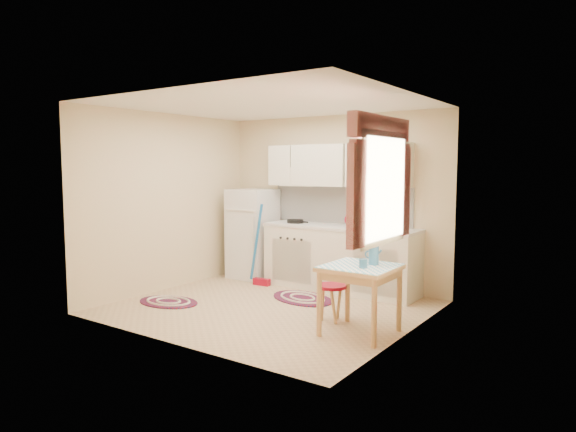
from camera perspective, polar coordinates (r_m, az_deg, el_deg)
The scene contains 14 objects.
room_shell at distance 6.38m, azimuth 0.25°, elevation 4.10°, with size 3.64×3.60×2.52m.
fridge at distance 8.10m, azimuth -3.95°, elevation -1.97°, with size 0.65×0.60×1.40m, color silver.
broom at distance 7.57m, azimuth -2.97°, elevation -3.26°, with size 0.28×0.12×1.20m, color #1B65AD, non-canonical shape.
base_cabinets at distance 7.33m, azimuth 5.77°, elevation -4.83°, with size 2.25×0.60×0.88m, color silver.
countertop at distance 7.26m, azimuth 5.81°, elevation -1.26°, with size 2.27×0.62×0.04m, color silver.
frying_pan at distance 7.59m, azimuth 0.81°, elevation -0.59°, with size 0.24×0.24×0.05m, color black.
red_kettle at distance 7.17m, azimuth 6.96°, elevation -0.43°, with size 0.19×0.17×0.19m, color maroon, non-canonical shape.
red_canister at distance 7.03m, azimuth 9.26°, elevation -0.70°, with size 0.12×0.12×0.16m, color maroon.
table at distance 5.50m, azimuth 7.99°, elevation -9.23°, with size 0.72×0.72×0.72m, color tan.
stool at distance 5.93m, azimuth 4.87°, elevation -9.61°, with size 0.34×0.34×0.42m, color maroon.
coffee_pot at distance 5.46m, azimuth 9.51°, elevation -4.07°, with size 0.13×0.11×0.26m, color #2E628D, non-canonical shape.
mug at distance 5.28m, azimuth 8.36°, elevation -5.28°, with size 0.09×0.09×0.10m, color #2E628D.
rug_center at distance 6.91m, azimuth 1.61°, elevation -9.12°, with size 0.96×0.64×0.02m, color maroon, non-canonical shape.
rug_left at distance 6.90m, azimuth -13.15°, elevation -9.28°, with size 0.85×0.56×0.02m, color maroon, non-canonical shape.
Camera 1 is at (3.76, -5.02, 1.76)m, focal length 32.00 mm.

